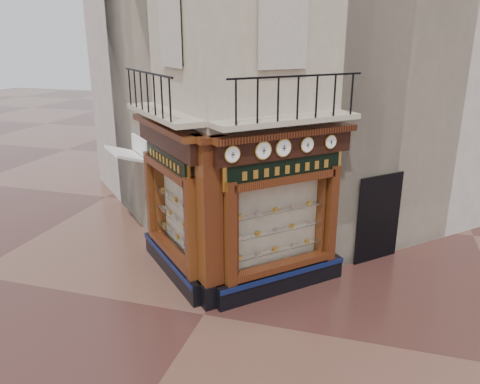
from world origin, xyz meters
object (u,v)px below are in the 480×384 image
at_px(clock_d, 307,145).
at_px(signboard_right, 286,169).
at_px(clock_e, 330,142).
at_px(clock_b, 263,150).
at_px(clock_c, 283,148).
at_px(clock_a, 232,154).
at_px(awning, 132,235).
at_px(signboard_left, 166,160).
at_px(corner_pilaster, 210,226).

relative_size(clock_d, signboard_right, 0.16).
height_order(clock_e, signboard_right, clock_e).
bearing_deg(signboard_right, clock_d, -12.98).
relative_size(clock_b, clock_c, 0.99).
bearing_deg(clock_a, clock_d, 0.00).
xyz_separation_m(clock_b, signboard_right, (0.39, 0.55, -0.52)).
xyz_separation_m(clock_d, awning, (-5.61, 1.75, -3.62)).
xyz_separation_m(clock_b, signboard_left, (-2.53, 0.55, -0.52)).
distance_m(clock_c, clock_d, 0.63).
relative_size(awning, signboard_right, 0.69).
height_order(clock_c, signboard_left, clock_c).
bearing_deg(clock_d, signboard_left, 139.47).
bearing_deg(clock_a, clock_e, 0.00).
bearing_deg(clock_e, clock_b, -180.00).
relative_size(clock_e, signboard_left, 0.16).
distance_m(clock_a, clock_e, 2.55).
xyz_separation_m(clock_c, signboard_right, (0.03, 0.19, -0.52)).
bearing_deg(clock_d, signboard_right, 167.02).
xyz_separation_m(corner_pilaster, signboard_left, (-1.46, 1.01, 1.15)).
bearing_deg(clock_c, signboard_left, 131.29).
distance_m(clock_d, awning, 6.90).
xyz_separation_m(clock_e, signboard_right, (-0.89, -0.73, -0.52)).
bearing_deg(corner_pilaster, awning, 95.98).
xyz_separation_m(clock_d, signboard_right, (-0.42, -0.26, -0.52)).
height_order(corner_pilaster, awning, corner_pilaster).
xyz_separation_m(signboard_left, signboard_right, (2.92, 0.00, 0.00)).
bearing_deg(corner_pilaster, clock_a, -51.29).
bearing_deg(signboard_right, signboard_left, 135.00).
bearing_deg(corner_pilaster, clock_b, -21.50).
xyz_separation_m(clock_e, signboard_left, (-3.81, -0.73, -0.52)).
bearing_deg(corner_pilaster, signboard_right, -10.25).
bearing_deg(clock_b, corner_pilaster, 158.50).
bearing_deg(clock_b, clock_d, 0.00).
relative_size(clock_c, signboard_left, 0.20).
bearing_deg(corner_pilaster, signboard_left, 100.25).
xyz_separation_m(clock_a, awning, (-4.27, 3.08, -3.62)).
bearing_deg(clock_d, clock_c, 180.00).
xyz_separation_m(clock_a, signboard_right, (0.92, 1.07, -0.52)).
height_order(corner_pilaster, clock_a, corner_pilaster).
relative_size(corner_pilaster, clock_e, 12.08).
bearing_deg(clock_b, signboard_right, 9.42).
relative_size(corner_pilaster, clock_b, 9.75).
height_order(clock_b, clock_c, clock_c).
bearing_deg(signboard_left, clock_d, -130.53).
relative_size(clock_a, signboard_left, 0.18).
distance_m(clock_e, signboard_right, 1.26).
relative_size(clock_c, clock_d, 1.15).
relative_size(clock_c, signboard_right, 0.18).
xyz_separation_m(clock_c, awning, (-5.16, 2.20, -3.62)).
bearing_deg(clock_e, clock_c, -180.00).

